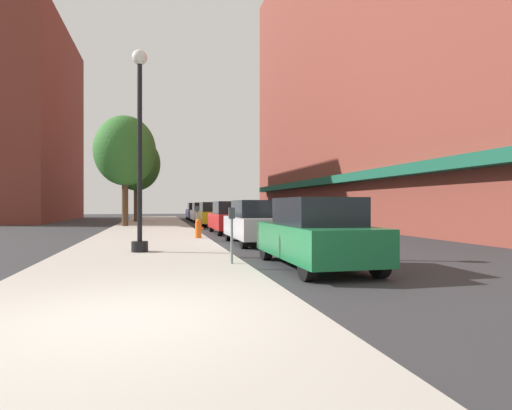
{
  "coord_description": "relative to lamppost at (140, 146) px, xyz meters",
  "views": [
    {
      "loc": [
        0.37,
        -5.27,
        1.5
      ],
      "look_at": [
        6.54,
        20.81,
        1.46
      ],
      "focal_mm": 29.13,
      "sensor_mm": 36.0,
      "label": 1
    }
  ],
  "objects": [
    {
      "name": "car_green",
      "position": [
        4.15,
        -3.33,
        -2.39
      ],
      "size": [
        1.8,
        4.3,
        1.66
      ],
      "rotation": [
        0.0,
        0.0,
        -0.02
      ],
      "color": "black",
      "rests_on": "ground"
    },
    {
      "name": "car_white",
      "position": [
        4.15,
        22.13,
        -2.39
      ],
      "size": [
        1.8,
        4.3,
        1.66
      ],
      "rotation": [
        0.0,
        0.0,
        -0.02
      ],
      "color": "black",
      "rests_on": "ground"
    },
    {
      "name": "car_silver",
      "position": [
        4.15,
        2.81,
        -2.39
      ],
      "size": [
        1.8,
        4.3,
        1.66
      ],
      "rotation": [
        0.0,
        0.0,
        0.03
      ],
      "color": "black",
      "rests_on": "ground"
    },
    {
      "name": "parking_meter_near",
      "position": [
        2.2,
        5.82,
        -2.25
      ],
      "size": [
        0.14,
        0.09,
        1.31
      ],
      "color": "slate",
      "rests_on": "sidewalk_slab"
    },
    {
      "name": "tree_mid",
      "position": [
        -1.55,
        15.39,
        1.74
      ],
      "size": [
        3.91,
        3.91,
        7.1
      ],
      "color": "#4C3823",
      "rests_on": "sidewalk_slab"
    },
    {
      "name": "parking_meter_far",
      "position": [
        2.2,
        -3.0,
        -2.25
      ],
      "size": [
        0.14,
        0.09,
        1.31
      ],
      "color": "slate",
      "rests_on": "sidewalk_slab"
    },
    {
      "name": "building_right_brick",
      "position": [
        15.14,
        14.71,
        9.05
      ],
      "size": [
        6.8,
        40.0,
        24.55
      ],
      "color": "brown",
      "rests_on": "ground"
    },
    {
      "name": "lamppost",
      "position": [
        0.0,
        0.0,
        0.0
      ],
      "size": [
        0.48,
        0.48,
        5.9
      ],
      "color": "black",
      "rests_on": "sidewalk_slab"
    },
    {
      "name": "sidewalk_slab",
      "position": [
        0.15,
        11.71,
        -3.14
      ],
      "size": [
        4.8,
        50.0,
        0.12
      ],
      "primitive_type": "cube",
      "color": "#A8A399",
      "rests_on": "ground"
    },
    {
      "name": "building_far_background",
      "position": [
        -10.86,
        29.71,
        5.83
      ],
      "size": [
        6.8,
        18.0,
        18.1
      ],
      "color": "brown",
      "rests_on": "ground"
    },
    {
      "name": "car_blue",
      "position": [
        4.15,
        28.04,
        -2.39
      ],
      "size": [
        1.8,
        4.3,
        1.66
      ],
      "rotation": [
        0.0,
        0.0,
        -0.01
      ],
      "color": "black",
      "rests_on": "ground"
    },
    {
      "name": "car_yellow",
      "position": [
        4.15,
        15.87,
        -2.39
      ],
      "size": [
        1.8,
        4.3,
        1.66
      ],
      "rotation": [
        0.0,
        0.0,
        -0.0
      ],
      "color": "black",
      "rests_on": "ground"
    },
    {
      "name": "tree_near",
      "position": [
        -1.18,
        22.19,
        1.57
      ],
      "size": [
        3.79,
        3.79,
        6.86
      ],
      "color": "#422D1E",
      "rests_on": "sidewalk_slab"
    },
    {
      "name": "car_red",
      "position": [
        4.15,
        8.55,
        -2.39
      ],
      "size": [
        1.8,
        4.3,
        1.66
      ],
      "rotation": [
        0.0,
        0.0,
        0.03
      ],
      "color": "black",
      "rests_on": "ground"
    },
    {
      "name": "ground_plane",
      "position": [
        4.15,
        10.71,
        -3.2
      ],
      "size": [
        90.0,
        90.0,
        0.0
      ],
      "primitive_type": "plane",
      "color": "#2D2D30"
    },
    {
      "name": "fire_hydrant",
      "position": [
        2.14,
        4.59,
        -2.68
      ],
      "size": [
        0.33,
        0.26,
        0.79
      ],
      "color": "#E05614",
      "rests_on": "sidewalk_slab"
    }
  ]
}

